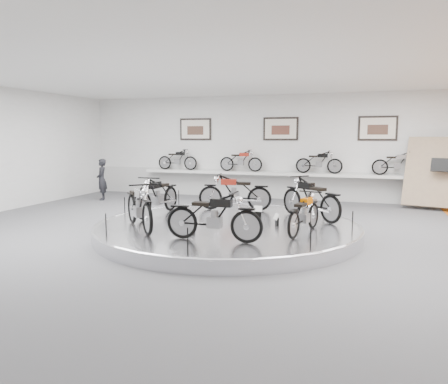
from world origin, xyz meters
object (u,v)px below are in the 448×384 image
(shelf, at_px, (279,174))
(bike_a, at_px, (311,198))
(bike_e, at_px, (214,216))
(display_platform, at_px, (227,229))
(visitor, at_px, (102,179))
(bike_f, at_px, (304,213))
(bike_b, at_px, (235,192))
(bike_c, at_px, (158,195))
(bike_d, at_px, (139,206))

(shelf, relative_size, bike_a, 5.95)
(bike_e, bearing_deg, display_platform, 97.94)
(bike_a, distance_m, visitor, 8.76)
(shelf, distance_m, bike_f, 7.21)
(bike_b, distance_m, bike_c, 2.24)
(display_platform, relative_size, bike_a, 3.46)
(bike_b, bearing_deg, bike_d, 58.55)
(shelf, height_order, visitor, visitor)
(bike_d, height_order, bike_f, bike_d)
(display_platform, relative_size, bike_e, 3.70)
(bike_b, bearing_deg, bike_c, 30.24)
(visitor, bearing_deg, display_platform, 24.49)
(visitor, bearing_deg, bike_c, 16.68)
(bike_d, xyz_separation_m, visitor, (-4.68, 5.52, -0.06))
(bike_a, bearing_deg, display_platform, 75.36)
(bike_f, bearing_deg, bike_a, 15.17)
(bike_a, relative_size, bike_f, 1.21)
(bike_b, height_order, visitor, visitor)
(bike_d, distance_m, bike_f, 3.71)
(bike_e, xyz_separation_m, visitor, (-6.67, 6.05, -0.02))
(bike_a, distance_m, bike_d, 4.35)
(bike_d, relative_size, visitor, 1.19)
(bike_b, distance_m, bike_d, 3.43)
(shelf, distance_m, bike_a, 5.49)
(bike_c, distance_m, bike_f, 4.18)
(display_platform, height_order, bike_a, bike_a)
(bike_b, xyz_separation_m, bike_f, (2.32, -2.44, -0.08))
(bike_b, relative_size, bike_d, 0.96)
(display_platform, bearing_deg, bike_c, 167.11)
(bike_a, bearing_deg, bike_c, 52.27)
(display_platform, distance_m, bike_e, 1.94)
(display_platform, distance_m, bike_b, 2.05)
(display_platform, bearing_deg, shelf, 90.00)
(display_platform, xyz_separation_m, bike_b, (-0.39, 1.89, 0.68))
(bike_c, bearing_deg, shelf, 162.95)
(bike_b, relative_size, bike_c, 0.98)
(bike_f, distance_m, visitor, 9.60)
(bike_b, height_order, bike_c, bike_c)
(bike_d, bearing_deg, bike_c, 150.89)
(bike_e, bearing_deg, bike_f, 36.37)
(bike_e, bearing_deg, shelf, 90.96)
(bike_f, bearing_deg, visitor, 72.48)
(bike_f, bearing_deg, bike_d, 113.73)
(bike_c, height_order, bike_f, bike_c)
(bike_b, distance_m, bike_f, 3.37)
(shelf, height_order, bike_c, bike_c)
(bike_f, height_order, visitor, visitor)
(bike_c, height_order, visitor, visitor)
(bike_b, bearing_deg, visitor, -30.25)
(bike_a, bearing_deg, bike_b, 25.15)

